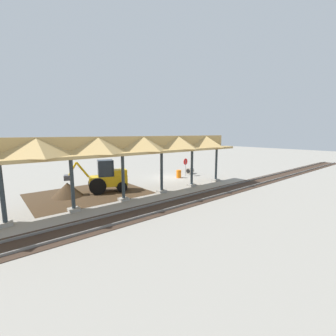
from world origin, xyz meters
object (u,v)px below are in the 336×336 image
object	(u,v)px
stop_sign	(185,163)
concrete_pipe	(190,171)
backhoe	(106,178)
traffic_barrel	(179,174)

from	to	relation	value
stop_sign	concrete_pipe	xyz separation A→B (m)	(-1.40, -0.65, -1.11)
backhoe	stop_sign	bearing A→B (deg)	-174.96
stop_sign	backhoe	size ratio (longest dim) A/B	0.41
stop_sign	concrete_pipe	bearing A→B (deg)	-155.03
backhoe	concrete_pipe	bearing A→B (deg)	-172.45
backhoe	traffic_barrel	xyz separation A→B (m)	(-9.10, -0.53, -0.82)
traffic_barrel	backhoe	bearing A→B (deg)	3.35
concrete_pipe	traffic_barrel	size ratio (longest dim) A/B	1.29
backhoe	concrete_pipe	world-z (taller)	backhoe
traffic_barrel	concrete_pipe	bearing A→B (deg)	-159.76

